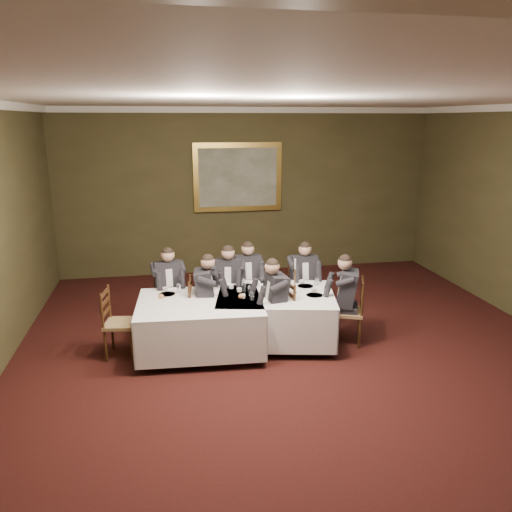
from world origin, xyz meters
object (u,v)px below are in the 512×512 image
object	(u,v)px
chair_main_backright	(302,303)
chair_main_endright	(348,324)
diner_main_backleft	(247,290)
chair_sec_backleft	(170,311)
painting	(238,177)
diner_sec_endright	(277,314)
chair_main_backleft	(247,303)
diner_sec_backleft	(169,298)
centerpiece	(274,287)
diner_main_endleft	(204,309)
diner_sec_backright	(229,295)
table_second	(200,322)
candlestick	(295,280)
chair_main_endleft	(203,323)
chair_sec_backright	(229,308)
chair_sec_endleft	(121,337)
diner_main_endright	(348,310)
table_main	(276,313)
diner_main_backright	(303,290)
chair_sec_endright	(278,329)

from	to	relation	value
chair_main_backright	chair_main_endright	xyz separation A→B (m)	(0.44, -1.00, 0.00)
diner_main_backleft	chair_sec_backleft	world-z (taller)	diner_main_backleft
painting	chair_main_endright	bearing A→B (deg)	-74.77
diner_sec_endright	chair_main_backleft	bearing A→B (deg)	4.16
diner_sec_backleft	centerpiece	distance (m)	1.79
diner_main_endleft	chair_main_endright	xyz separation A→B (m)	(2.12, -0.44, -0.23)
chair_main_backleft	diner_sec_backright	size ratio (longest dim) A/B	0.74
painting	table_second	bearing A→B (deg)	-106.52
diner_sec_backleft	candlestick	xyz separation A→B (m)	(1.84, -0.82, 0.45)
diner_sec_backleft	chair_main_endleft	bearing A→B (deg)	122.29
chair_sec_backright	chair_sec_endleft	world-z (taller)	same
diner_main_endright	candlestick	bearing A→B (deg)	96.51
table_main	diner_main_endleft	world-z (taller)	diner_main_endleft
diner_main_backleft	diner_sec_endright	size ratio (longest dim) A/B	1.00
chair_main_endleft	painting	xyz separation A→B (m)	(1.07, 3.48, 1.79)
diner_main_backright	diner_main_endleft	bearing A→B (deg)	17.85
diner_main_endright	diner_sec_backleft	world-z (taller)	same
diner_main_endright	centerpiece	size ratio (longest dim) A/B	5.23
chair_main_backleft	centerpiece	distance (m)	1.23
table_main	diner_sec_endright	distance (m)	0.20
diner_sec_backleft	diner_sec_endright	size ratio (longest dim) A/B	1.00
diner_main_backleft	diner_main_backright	bearing A→B (deg)	165.31
chair_main_endright	chair_sec_backright	distance (m)	1.94
chair_main_backleft	chair_main_backright	size ratio (longest dim) A/B	1.00
chair_sec_endright	chair_sec_backright	bearing A→B (deg)	23.62
chair_main_backleft	diner_main_endleft	bearing A→B (deg)	40.57
diner_main_endleft	painting	xyz separation A→B (m)	(1.06, 3.48, 1.56)
diner_sec_backleft	candlestick	size ratio (longest dim) A/B	2.50
diner_main_endleft	diner_sec_backright	xyz separation A→B (m)	(0.45, 0.53, 0.00)
diner_sec_backleft	diner_main_endleft	bearing A→B (deg)	122.89
diner_main_endleft	chair_main_endleft	bearing A→B (deg)	-90.00
chair_sec_endright	chair_sec_endleft	bearing A→B (deg)	78.30
chair_sec_backright	diner_sec_backright	bearing A→B (deg)	90.00
chair_main_endright	chair_sec_backright	size ratio (longest dim) A/B	1.00
diner_main_backright	painting	bearing A→B (deg)	-77.96
diner_main_backleft	diner_sec_backleft	distance (m)	1.29
table_second	chair_main_endleft	size ratio (longest dim) A/B	1.85
diner_main_backleft	chair_sec_endright	xyz separation A→B (m)	(0.26, -1.13, -0.23)
painting	table_main	bearing A→B (deg)	-90.00
table_main	diner_main_backleft	bearing A→B (deg)	106.26
table_second	chair_main_backright	world-z (taller)	chair_main_backright
chair_sec_endleft	candlestick	size ratio (longest dim) A/B	1.86
chair_main_backleft	candlestick	world-z (taller)	candlestick
table_main	chair_sec_endright	distance (m)	0.25
chair_main_backright	painting	world-z (taller)	painting
candlestick	chair_sec_backleft	bearing A→B (deg)	155.76
table_main	chair_sec_endright	world-z (taller)	chair_sec_endright
chair_main_endleft	chair_main_endright	distance (m)	2.18
chair_sec_backleft	chair_sec_endleft	size ratio (longest dim) A/B	1.00
chair_main_endleft	centerpiece	distance (m)	1.22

